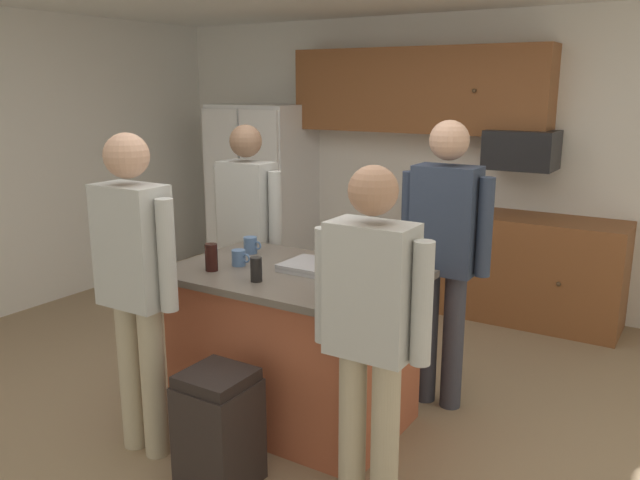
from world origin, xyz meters
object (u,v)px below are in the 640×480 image
object	(u,v)px
mug_ceramic_white	(239,258)
glass_short_whisky	(363,280)
glass_pilsner	(256,269)
trash_bin	(219,429)
glass_stout_tall	(348,250)
serving_tray	(321,268)
microwave_over_range	(522,150)
person_host_foreground	(371,323)
person_guest_right	(135,274)
kitchen_island	(293,345)
mug_blue_stoneware	(251,245)
refrigerator	(262,192)
person_guest_by_door	(248,227)
tumbler_amber	(211,257)
glass_dark_ale	(328,284)

from	to	relation	value
mug_ceramic_white	glass_short_whisky	xyz separation A→B (m)	(0.86, -0.05, 0.01)
glass_pilsner	trash_bin	bearing A→B (deg)	-76.02
glass_stout_tall	serving_tray	bearing A→B (deg)	-102.40
microwave_over_range	person_host_foreground	xyz separation A→B (m)	(0.18, -3.03, -0.50)
person_guest_right	serving_tray	xyz separation A→B (m)	(0.63, 0.82, -0.07)
mug_ceramic_white	glass_short_whisky	distance (m)	0.86
kitchen_island	glass_stout_tall	world-z (taller)	glass_stout_tall
mug_blue_stoneware	glass_pilsner	world-z (taller)	glass_pilsner
mug_blue_stoneware	trash_bin	world-z (taller)	mug_blue_stoneware
refrigerator	microwave_over_range	size ratio (longest dim) A/B	3.18
refrigerator	mug_blue_stoneware	size ratio (longest dim) A/B	13.82
microwave_over_range	kitchen_island	bearing A→B (deg)	-103.83
microwave_over_range	person_host_foreground	distance (m)	3.07
mug_blue_stoneware	glass_pilsner	size ratio (longest dim) A/B	0.95
refrigerator	person_guest_by_door	bearing A→B (deg)	-55.75
mug_ceramic_white	tumbler_amber	world-z (taller)	tumbler_amber
glass_stout_tall	glass_pilsner	bearing A→B (deg)	-113.03
person_guest_right	mug_blue_stoneware	bearing A→B (deg)	32.09
glass_stout_tall	trash_bin	bearing A→B (deg)	-96.64
refrigerator	tumbler_amber	xyz separation A→B (m)	(1.58, -2.59, 0.11)
person_guest_right	glass_stout_tall	distance (m)	1.25
glass_dark_ale	tumbler_amber	size ratio (longest dim) A/B	0.85
person_host_foreground	trash_bin	size ratio (longest dim) A/B	2.70
mug_ceramic_white	glass_stout_tall	world-z (taller)	glass_stout_tall
refrigerator	microwave_over_range	xyz separation A→B (m)	(2.60, 0.12, 0.56)
person_host_foreground	glass_stout_tall	xyz separation A→B (m)	(-0.61, 0.87, 0.06)
refrigerator	microwave_over_range	bearing A→B (deg)	2.60
kitchen_island	glass_short_whisky	xyz separation A→B (m)	(0.52, -0.11, 0.52)
refrigerator	trash_bin	xyz separation A→B (m)	(2.05, -3.11, -0.59)
glass_pilsner	glass_short_whisky	size ratio (longest dim) A/B	1.09
kitchen_island	mug_blue_stoneware	distance (m)	0.72
microwave_over_range	glass_dark_ale	world-z (taller)	microwave_over_range
serving_tray	person_host_foreground	bearing A→B (deg)	-44.29
microwave_over_range	glass_pilsner	size ratio (longest dim) A/B	4.11
glass_stout_tall	tumbler_amber	bearing A→B (deg)	-137.16
person_guest_right	glass_stout_tall	size ratio (longest dim) A/B	10.75
glass_dark_ale	mug_ceramic_white	xyz separation A→B (m)	(-0.75, 0.22, -0.02)
microwave_over_range	kitchen_island	distance (m)	2.74
person_guest_by_door	mug_ceramic_white	world-z (taller)	person_guest_by_door
glass_dark_ale	serving_tray	xyz separation A→B (m)	(-0.28, 0.37, -0.05)
person_guest_by_door	trash_bin	bearing A→B (deg)	-21.41
mug_ceramic_white	tumbler_amber	xyz separation A→B (m)	(-0.07, -0.17, 0.03)
mug_ceramic_white	tumbler_amber	size ratio (longest dim) A/B	0.79
person_host_foreground	kitchen_island	bearing A→B (deg)	0.00
person_host_foreground	glass_dark_ale	distance (m)	0.47
kitchen_island	person_guest_by_door	size ratio (longest dim) A/B	0.83
glass_dark_ale	glass_short_whisky	xyz separation A→B (m)	(0.11, 0.17, -0.00)
mug_blue_stoneware	serving_tray	distance (m)	0.61
trash_bin	glass_pilsner	bearing A→B (deg)	103.98
glass_dark_ale	person_host_foreground	bearing A→B (deg)	-34.93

